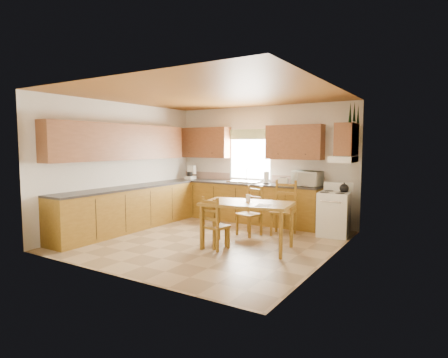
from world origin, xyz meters
The scene contains 35 objects.
floor centered at (0.00, 0.00, 0.00)m, with size 4.50×4.50×0.00m, color #9E8460.
ceiling centered at (0.00, 0.00, 2.70)m, with size 4.50×4.50×0.00m, color brown.
wall_left centered at (-2.25, 0.00, 1.35)m, with size 4.50×4.50×0.00m, color silver.
wall_right centered at (2.25, 0.00, 1.35)m, with size 4.50×4.50×0.00m, color silver.
wall_back centered at (0.00, 2.25, 1.35)m, with size 4.50×4.50×0.00m, color silver.
wall_front centered at (0.00, -2.25, 1.35)m, with size 4.50×4.50×0.00m, color silver.
lower_cab_back centered at (-0.38, 1.95, 0.44)m, with size 3.75×0.60×0.88m, color brown.
lower_cab_left centered at (-1.95, -0.15, 0.44)m, with size 0.60×3.60×0.88m, color brown.
counter_back centered at (-0.38, 1.95, 0.90)m, with size 3.75×0.63×0.04m, color #33302E.
counter_left centered at (-1.95, -0.15, 0.90)m, with size 0.63×3.60×0.04m, color #33302E.
backsplash centered at (-0.38, 2.24, 1.01)m, with size 3.75×0.01×0.18m, color gray.
upper_cab_back_left centered at (-1.55, 2.08, 1.85)m, with size 1.41×0.33×0.75m, color brown.
upper_cab_back_right centered at (0.86, 2.08, 1.85)m, with size 1.25×0.33×0.75m, color brown.
upper_cab_left centered at (-2.08, -0.15, 1.85)m, with size 0.33×3.60×0.75m, color brown.
upper_cab_stove centered at (2.08, 1.65, 1.90)m, with size 0.33×0.62×0.62m, color brown.
range_hood centered at (2.03, 1.65, 1.52)m, with size 0.44×0.62×0.12m, color white.
window_frame centered at (-0.30, 2.22, 1.55)m, with size 1.13×0.02×1.18m, color white.
window_pane centered at (-0.30, 2.21, 1.55)m, with size 1.05×0.01×1.10m, color white.
window_valance centered at (-0.30, 2.19, 2.05)m, with size 1.19×0.01×0.24m, color #4C783A.
sink_basin centered at (-0.30, 1.95, 0.94)m, with size 0.75×0.45×0.04m, color silver.
pine_decal_a centered at (2.21, 1.33, 2.38)m, with size 0.22×0.22×0.36m, color black.
pine_decal_b centered at (2.21, 1.65, 2.42)m, with size 0.22×0.22×0.36m, color black.
pine_decal_c centered at (2.21, 1.97, 2.38)m, with size 0.22×0.22×0.36m, color black.
stove centered at (1.88, 1.63, 0.43)m, with size 0.57×0.59×0.85m, color white.
coffeemaker centered at (-1.92, 1.99, 1.09)m, with size 0.20×0.23×0.33m, color white.
paper_towel centered at (0.27, 1.93, 1.06)m, with size 0.12×0.12×0.28m, color white.
toaster centered at (0.70, 1.86, 1.00)m, with size 0.20×0.13×0.16m, color white.
microwave centered at (1.21, 1.95, 1.08)m, with size 0.54×0.39×0.33m, color white.
dining_table centered at (0.86, -0.09, 0.40)m, with size 1.51×0.86×0.81m, color brown.
chair_near_left centered at (0.31, -0.28, 0.43)m, with size 0.36×0.35×0.86m, color brown.
chair_near_right centered at (0.40, -0.38, 0.45)m, with size 0.38×0.36×0.91m, color brown.
chair_far_left centered at (0.43, 0.79, 0.49)m, with size 0.41×0.39×0.97m, color brown.
chair_far_right centered at (1.00, 1.18, 0.54)m, with size 0.45×0.43×1.07m, color brown.
table_paper centered at (1.24, -0.25, 0.81)m, with size 0.21×0.29×0.00m, color white.
table_card centered at (0.83, 0.00, 0.87)m, with size 0.10×0.02×0.13m, color white.
Camera 1 is at (3.88, -5.71, 1.79)m, focal length 30.00 mm.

